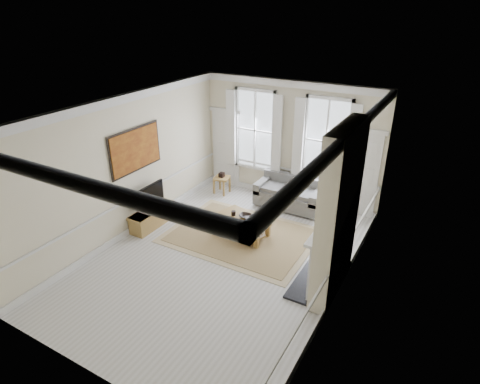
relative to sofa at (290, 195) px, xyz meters
The scene contains 23 objects.
floor 3.14m from the sofa, 95.56° to the right, with size 7.20×7.20×0.00m, color #B7B5AD.
ceiling 4.36m from the sofa, 95.56° to the right, with size 7.20×7.20×0.00m, color white.
back_wall 1.46m from the sofa, 121.63° to the left, with size 5.20×5.20×0.00m, color beige.
left_wall 4.46m from the sofa, 133.03° to the right, with size 7.20×7.20×0.00m, color beige.
right_wall 4.09m from the sofa, 53.53° to the right, with size 7.20×7.20×0.00m, color beige.
window_left 2.10m from the sofa, 161.93° to the left, with size 1.26×0.20×2.20m, color #B2BCC6, non-canonical shape.
window_right 1.77m from the sofa, 30.55° to the left, with size 1.26×0.20×2.20m, color #B2BCC6, non-canonical shape.
door_left 2.52m from the sofa, 169.14° to the left, with size 0.90×0.08×2.30m, color silver.
door_right 1.97m from the sofa, 14.48° to the left, with size 0.90×0.08×2.30m, color silver.
painting 4.35m from the sofa, 135.54° to the right, with size 0.05×1.66×1.06m, color #AB6A1D.
chimney_breast 3.84m from the sofa, 53.88° to the right, with size 0.35×1.70×3.38m, color beige.
hearth 3.38m from the sofa, 59.73° to the right, with size 0.55×1.50×0.05m, color black.
fireplace 3.49m from the sofa, 56.89° to the right, with size 0.21×1.45×1.33m.
mirror 3.87m from the sofa, 56.74° to the right, with size 0.06×1.26×1.06m, color gold.
sofa is the anchor object (origin of this frame).
side_table 2.13m from the sofa, behind, with size 0.50×0.50×0.51m.
rug 2.12m from the sofa, 101.12° to the right, with size 3.50×2.60×0.02m, color olive.
coffee_table 2.09m from the sofa, 101.12° to the right, with size 1.48×1.12×0.49m.
ceramic_pot_a 2.12m from the sofa, 108.07° to the right, with size 0.11×0.11×0.11m, color black.
ceramic_pot_b 2.12m from the sofa, 95.53° to the right, with size 0.16×0.16×0.11m, color black.
bowl 1.99m from the sofa, 100.26° to the right, with size 0.29×0.29×0.07m, color black.
tv_stand 3.79m from the sofa, 134.20° to the right, with size 0.42×1.31×0.47m, color olive.
tv 3.81m from the sofa, 133.96° to the right, with size 0.08×0.90×0.68m.
Camera 1 is at (4.03, -6.32, 5.23)m, focal length 30.00 mm.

